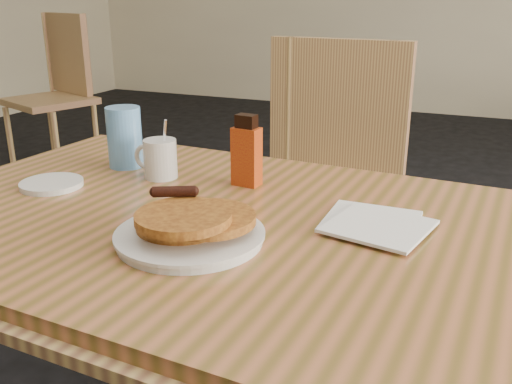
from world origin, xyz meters
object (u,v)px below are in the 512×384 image
chair_wall_extra (59,80)px  pancake_plate (190,228)px  coffee_mug (160,158)px  blue_tumbler (125,137)px  syrup_bottle (247,153)px  main_table (209,234)px  chair_main_far (326,174)px

chair_wall_extra → pancake_plate: bearing=-24.4°
coffee_mug → blue_tumbler: 0.13m
coffee_mug → syrup_bottle: syrup_bottle is taller
main_table → syrup_bottle: (-0.00, 0.19, 0.11)m
main_table → chair_main_far: bearing=89.2°
main_table → coffee_mug: 0.28m
pancake_plate → chair_main_far: bearing=91.4°
pancake_plate → coffee_mug: bearing=130.0°
chair_wall_extra → coffee_mug: bearing=-23.6°
main_table → chair_main_far: chair_main_far is taller
main_table → coffee_mug: (-0.21, 0.16, 0.09)m
blue_tumbler → main_table: bearing=-31.8°
chair_wall_extra → pancake_plate: (2.17, -2.13, 0.16)m
chair_main_far → coffee_mug: chair_main_far is taller
main_table → syrup_bottle: syrup_bottle is taller
syrup_bottle → blue_tumbler: (-0.33, 0.01, -0.00)m
chair_wall_extra → syrup_bottle: chair_wall_extra is taller
main_table → blue_tumbler: 0.41m
main_table → pancake_plate: bearing=-75.7°
chair_wall_extra → coffee_mug: chair_wall_extra is taller
chair_main_far → syrup_bottle: 0.62m
pancake_plate → syrup_bottle: syrup_bottle is taller
syrup_bottle → chair_main_far: bearing=94.1°
coffee_mug → chair_main_far: bearing=48.2°
main_table → coffee_mug: size_ratio=9.50×
main_table → blue_tumbler: (-0.33, 0.21, 0.11)m
main_table → pancake_plate: size_ratio=5.18×
chair_main_far → coffee_mug: size_ratio=7.29×
syrup_bottle → main_table: bearing=-83.0°
chair_main_far → blue_tumbler: size_ratio=7.01×
pancake_plate → coffee_mug: (-0.24, 0.29, 0.02)m
chair_main_far → syrup_bottle: bearing=-87.9°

